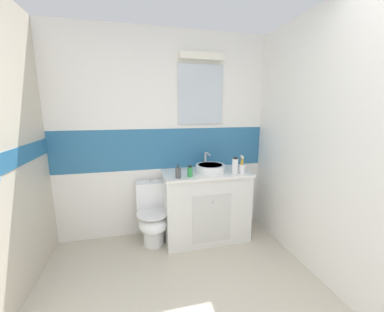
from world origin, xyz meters
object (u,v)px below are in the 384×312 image
object	(u,v)px
soap_dispenser	(178,173)
lotion_bottle_short	(190,171)
sink_basin	(210,168)
toilet	(153,216)
mouthwash_bottle	(235,166)
toothbrush_cup	(242,168)

from	to	relation	value
soap_dispenser	lotion_bottle_short	distance (m)	0.14
sink_basin	toilet	world-z (taller)	sink_basin
lotion_bottle_short	mouthwash_bottle	bearing A→B (deg)	-2.49
sink_basin	toilet	size ratio (longest dim) A/B	0.54
toilet	lotion_bottle_short	world-z (taller)	lotion_bottle_short
toilet	toothbrush_cup	bearing A→B (deg)	-10.21
sink_basin	lotion_bottle_short	size ratio (longest dim) A/B	3.13
sink_basin	lotion_bottle_short	distance (m)	0.32
soap_dispenser	lotion_bottle_short	world-z (taller)	soap_dispenser
toilet	soap_dispenser	bearing A→B (deg)	-35.31
sink_basin	mouthwash_bottle	size ratio (longest dim) A/B	1.99
toilet	mouthwash_bottle	bearing A→B (deg)	-11.72
sink_basin	toilet	bearing A→B (deg)	177.95
sink_basin	toilet	xyz separation A→B (m)	(-0.70, 0.03, -0.55)
toilet	toothbrush_cup	world-z (taller)	toothbrush_cup
mouthwash_bottle	toothbrush_cup	bearing A→B (deg)	5.96
lotion_bottle_short	soap_dispenser	bearing A→B (deg)	-170.12
sink_basin	soap_dispenser	bearing A→B (deg)	-157.87
toothbrush_cup	sink_basin	bearing A→B (deg)	154.19
toothbrush_cup	soap_dispenser	distance (m)	0.75
soap_dispenser	toothbrush_cup	bearing A→B (deg)	0.80
sink_basin	toilet	distance (m)	0.89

